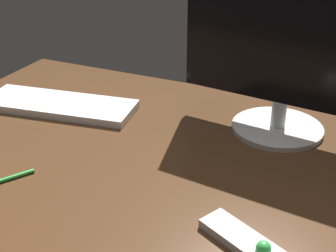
{
  "coord_description": "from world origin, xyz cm",
  "views": [
    {
      "loc": [
        31.3,
        -80.05,
        55.43
      ],
      "look_at": [
        -6.63,
        3.85,
        8.0
      ],
      "focal_mm": 51.37,
      "sensor_mm": 36.0,
      "label": 1
    }
  ],
  "objects_px": {
    "keyboard": "(59,105)",
    "pen": "(1,181)",
    "monitor": "(287,45)",
    "media_remote": "(250,245)"
  },
  "relations": [
    {
      "from": "media_remote",
      "to": "pen",
      "type": "distance_m",
      "value": 0.5
    },
    {
      "from": "media_remote",
      "to": "monitor",
      "type": "bearing_deg",
      "value": 123.49
    },
    {
      "from": "keyboard",
      "to": "pen",
      "type": "height_order",
      "value": "keyboard"
    },
    {
      "from": "keyboard",
      "to": "media_remote",
      "type": "distance_m",
      "value": 0.68
    },
    {
      "from": "pen",
      "to": "monitor",
      "type": "bearing_deg",
      "value": -13.47
    },
    {
      "from": "keyboard",
      "to": "pen",
      "type": "relative_size",
      "value": 2.93
    },
    {
      "from": "keyboard",
      "to": "media_remote",
      "type": "bearing_deg",
      "value": -36.41
    },
    {
      "from": "keyboard",
      "to": "pen",
      "type": "bearing_deg",
      "value": -81.78
    },
    {
      "from": "monitor",
      "to": "media_remote",
      "type": "relative_size",
      "value": 2.59
    },
    {
      "from": "monitor",
      "to": "media_remote",
      "type": "height_order",
      "value": "monitor"
    }
  ]
}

